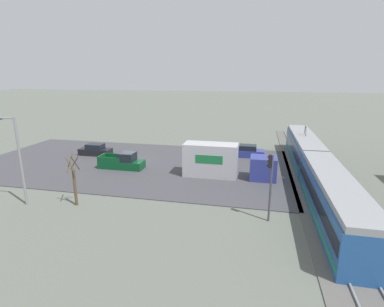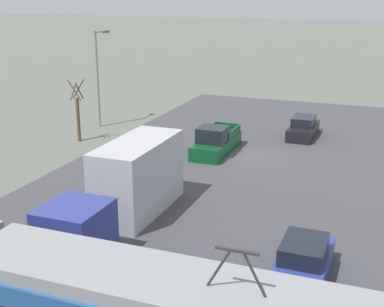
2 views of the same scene
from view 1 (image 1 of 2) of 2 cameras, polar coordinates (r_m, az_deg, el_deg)
name	(u,v)px [view 1 (image 1 of 2)]	position (r m, az deg, el deg)	size (l,w,h in m)	color
ground_plane	(131,163)	(37.76, -11.45, -1.86)	(320.00, 320.00, 0.00)	#60665B
road_surface	(131,163)	(37.75, -11.46, -1.81)	(20.10, 37.90, 0.08)	#424247
rail_bed	(309,175)	(35.18, 21.40, -3.79)	(52.08, 4.40, 0.22)	#5B5954
light_rail_tram	(315,167)	(32.31, 22.33, -2.46)	(31.56, 2.83, 4.43)	#235193
box_truck	(223,162)	(31.88, 5.93, -1.57)	(2.40, 9.68, 3.52)	navy
pickup_truck	(122,162)	(35.70, -13.10, -1.60)	(1.95, 5.20, 1.90)	#0C4723
sedan_car_0	(248,152)	(40.31, 10.54, 0.32)	(1.84, 4.28, 1.57)	navy
sedan_car_1	(95,150)	(42.53, -17.92, 0.57)	(1.75, 4.29, 1.52)	black
traffic_light_pole	(270,179)	(22.50, 14.66, -4.71)	(0.28, 0.47, 5.14)	#47474C
street_tree	(74,182)	(26.70, -21.48, -5.14)	(1.06, 0.88, 4.46)	brown
street_lamp_near_crossing	(17,155)	(28.15, -30.32, -0.24)	(0.36, 1.95, 7.45)	gray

